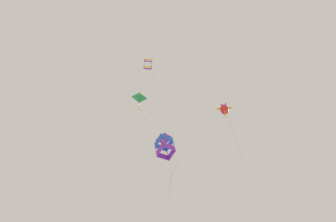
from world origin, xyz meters
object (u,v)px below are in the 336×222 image
Objects in this scene: kite_box_mid_left at (165,147)px; kite_diamond_near_left at (139,98)px; kite_fish_highest at (224,109)px; kite_diamond_near_right at (164,139)px; kite_box_low_drifter at (148,64)px.

kite_diamond_near_left is at bearing -88.94° from kite_box_mid_left.
kite_box_mid_left is 0.63× the size of kite_fish_highest.
kite_diamond_near_left is 0.72× the size of kite_diamond_near_right.
kite_box_low_drifter is (-6.04, 3.15, -1.00)m from kite_diamond_near_left.
kite_fish_highest is 1.64× the size of kite_box_low_drifter.
kite_box_low_drifter is 0.51× the size of kite_diamond_near_right.
kite_diamond_near_left is 6.89m from kite_box_low_drifter.
kite_diamond_near_right is (8.74, -7.07, 8.85)m from kite_box_mid_left.
kite_fish_highest is at bearing -178.71° from kite_box_mid_left.
kite_box_mid_left is 0.52× the size of kite_diamond_near_right.
kite_box_low_drifter is at bearing 81.99° from kite_diamond_near_left.
kite_fish_highest is 10.74m from kite_box_low_drifter.
kite_box_low_drifter reaches higher than kite_fish_highest.
kite_diamond_near_left is at bearing 1.66° from kite_fish_highest.
kite_box_low_drifter is at bearing 80.53° from kite_diamond_near_right.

